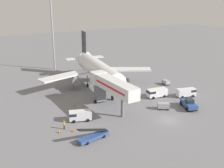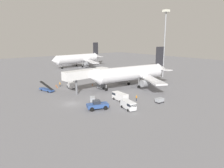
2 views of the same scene
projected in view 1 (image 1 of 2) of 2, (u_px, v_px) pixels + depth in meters
ground_plane at (168, 120)px, 58.55m from camera, size 300.00×300.00×0.00m
airplane_at_gate at (98, 70)px, 78.32m from camera, size 33.88×34.88×14.45m
jet_bridge at (110, 86)px, 62.60m from camera, size 4.06×16.69×7.69m
pushback_tug at (189, 104)px, 64.46m from camera, size 4.02×5.84×2.43m
belt_loader_truck at (93, 136)px, 50.57m from camera, size 6.62×3.04×3.10m
service_van_far_right at (80, 115)px, 58.08m from camera, size 5.05×3.12×2.20m
service_van_rear_right at (187, 92)px, 71.82m from camera, size 5.28×2.93×2.18m
service_van_near_right at (156, 92)px, 71.42m from camera, size 5.57×2.77×2.26m
baggage_cart_rear_left at (163, 106)px, 63.94m from camera, size 2.99×2.57×1.57m
baggage_cart_far_left at (166, 82)px, 81.50m from camera, size 1.57×2.34×1.36m
ground_crew_worker_foreground at (64, 125)px, 54.42m from camera, size 0.37×0.37×1.88m
ground_crew_worker_midground at (159, 88)px, 75.94m from camera, size 0.42×0.42×1.73m
safety_cone_alpha at (75, 104)px, 66.13m from camera, size 0.44×0.44×0.67m
safety_cone_bravo at (73, 130)px, 53.75m from camera, size 0.44×0.44×0.67m
safety_cone_charlie at (59, 131)px, 53.22m from camera, size 0.47×0.47×0.72m
apron_light_mast at (51, 11)px, 92.16m from camera, size 2.40×2.40×29.81m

